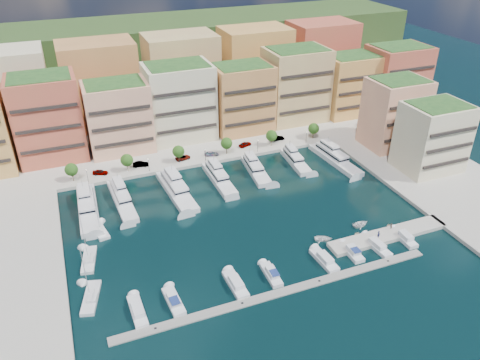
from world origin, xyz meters
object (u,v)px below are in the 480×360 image
Objects in this scene: tree_1 at (127,160)px; cruiser_7 at (352,252)px; tree_0 at (71,170)px; cruiser_6 at (324,260)px; lamppost_1 at (148,163)px; person_0 at (379,234)px; sailboat_2 at (100,232)px; lamppost_4 at (306,135)px; tree_2 at (178,151)px; car_0 at (100,172)px; tender_3 at (389,225)px; person_1 at (391,226)px; yacht_0 at (87,206)px; car_1 at (141,164)px; yacht_1 at (121,198)px; tree_5 at (314,129)px; cruiser_1 at (174,301)px; lamppost_0 at (87,173)px; cruiser_4 at (271,275)px; lamppost_3 at (258,144)px; tender_1 at (357,234)px; car_5 at (278,138)px; tree_3 at (227,143)px; yacht_5 at (295,160)px; tender_0 at (323,239)px; yacht_6 at (333,157)px; cruiser_9 at (404,238)px; yacht_2 at (175,188)px; car_3 at (211,154)px; car_4 at (245,144)px; cruiser_0 at (138,311)px; tree_4 at (272,136)px; yacht_3 at (218,177)px; lamppost_2 at (205,153)px; sailboat_1 at (89,260)px; yacht_4 at (255,169)px; car_2 at (183,158)px; cruiser_8 at (376,246)px.

tree_1 reaches higher than cruiser_7.
tree_0 is 77.04m from cruiser_6.
person_0 is (44.69, -53.57, -1.90)m from lamppost_1.
lamppost_4 is at bearing 19.44° from sailboat_2.
tree_2 is 0.65× the size of cruiser_6.
person_0 is (34.69, -55.87, -2.82)m from tree_2.
tender_3 is at bearing -108.90° from car_0.
yacht_0 is at bearing -31.25° from person_1.
tender_3 is at bearing -123.41° from car_1.
cruiser_6 is (38.92, -43.11, -0.54)m from yacht_1.
tree_5 is (48.00, 0.00, 0.00)m from tree_2.
sailboat_2 is at bearing 163.32° from car_1.
lamppost_0 is at bearing 101.21° from cruiser_1.
lamppost_3 is at bearing 69.45° from cruiser_4.
tender_1 is 55.55m from car_5.
yacht_1 is 4.75× the size of car_1.
cruiser_7 is at bearing -65.97° from tree_2.
sailboat_2 reaches higher than tender_3.
tree_3 is 28.00m from car_1.
yacht_5 is 3.97× the size of tender_0.
tender_0 is at bearing -39.89° from yacht_1.
yacht_6 is 3.05× the size of cruiser_9.
yacht_0 is 76.54m from yacht_6.
yacht_2 is 5.27× the size of car_3.
tree_0 is 1.35× the size of lamppost_1.
lamppost_4 is 21.10m from car_4.
cruiser_4 is 26.88m from tender_1.
yacht_1 is 2.50× the size of cruiser_0.
car_5 is at bearing 39.44° from tree_4.
lamppost_4 is 51.98m from person_1.
sailboat_2 is 8.24× the size of person_1.
cruiser_7 is (41.91, -58.09, -4.17)m from tree_1.
yacht_1 reaches higher than person_1.
tender_1 is at bearing 6.16° from cruiser_0.
lamppost_0 is 25.61m from sailboat_2.
tree_0 is at bearing 161.07° from yacht_3.
yacht_1 is at bearing 39.20° from tender_3.
tree_0 is 87.05m from person_0.
cruiser_6 is 23.23m from tender_3.
cruiser_0 is (-32.37, -55.80, -3.28)m from lamppost_2.
cruiser_9 is 0.60× the size of sailboat_1.
cruiser_0 is (-50.37, -55.80, -3.28)m from lamppost_3.
tree_5 is at bearing -105.11° from car_5.
car_1 is (16.20, 3.91, -2.03)m from lamppost_0.
yacht_5 is 11.33× the size of tender_3.
yacht_4 is (25.80, 2.39, -0.12)m from yacht_2.
car_5 is (1.34, 15.52, 0.56)m from yacht_5.
cruiser_4 is 65.97m from car_0.
lamppost_3 is at bearing -174.03° from tree_5.
cruiser_8 is at bearing -162.14° from car_2.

